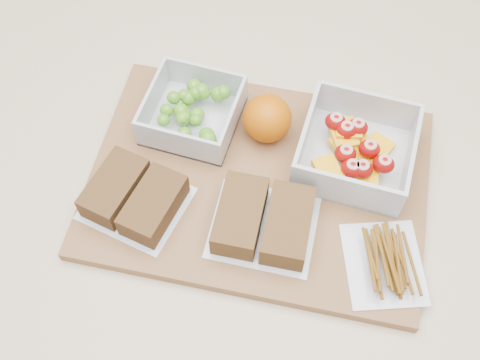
{
  "coord_description": "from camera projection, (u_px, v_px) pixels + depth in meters",
  "views": [
    {
      "loc": [
        0.1,
        -0.36,
        1.57
      ],
      "look_at": [
        -0.01,
        -0.0,
        0.93
      ],
      "focal_mm": 45.0,
      "sensor_mm": 36.0,
      "label": 1
    }
  ],
  "objects": [
    {
      "name": "fruit_container",
      "position": [
        355.0,
        151.0,
        0.75
      ],
      "size": [
        0.14,
        0.14,
        0.06
      ],
      "color": "silver",
      "rests_on": "cutting_board"
    },
    {
      "name": "orange",
      "position": [
        267.0,
        118.0,
        0.76
      ],
      "size": [
        0.06,
        0.06,
        0.06
      ],
      "primitive_type": "sphere",
      "color": "#C65B04",
      "rests_on": "cutting_board"
    },
    {
      "name": "cutting_board",
      "position": [
        258.0,
        183.0,
        0.76
      ],
      "size": [
        0.44,
        0.34,
        0.02
      ],
      "primitive_type": "cube",
      "rotation": [
        0.0,
        0.0,
        0.09
      ],
      "color": "brown",
      "rests_on": "counter"
    },
    {
      "name": "counter",
      "position": [
        244.0,
        304.0,
        1.16
      ],
      "size": [
        1.2,
        0.9,
        0.9
      ],
      "primitive_type": "cube",
      "color": "beige",
      "rests_on": "ground"
    },
    {
      "name": "sandwich_bag_center",
      "position": [
        264.0,
        221.0,
        0.71
      ],
      "size": [
        0.13,
        0.12,
        0.04
      ],
      "color": "silver",
      "rests_on": "cutting_board"
    },
    {
      "name": "pretzel_bag",
      "position": [
        385.0,
        260.0,
        0.69
      ],
      "size": [
        0.12,
        0.13,
        0.02
      ],
      "color": "silver",
      "rests_on": "cutting_board"
    },
    {
      "name": "sandwich_bag_left",
      "position": [
        134.0,
        197.0,
        0.72
      ],
      "size": [
        0.13,
        0.12,
        0.04
      ],
      "color": "silver",
      "rests_on": "cutting_board"
    },
    {
      "name": "grape_container",
      "position": [
        194.0,
        111.0,
        0.78
      ],
      "size": [
        0.12,
        0.12,
        0.05
      ],
      "color": "silver",
      "rests_on": "cutting_board"
    }
  ]
}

